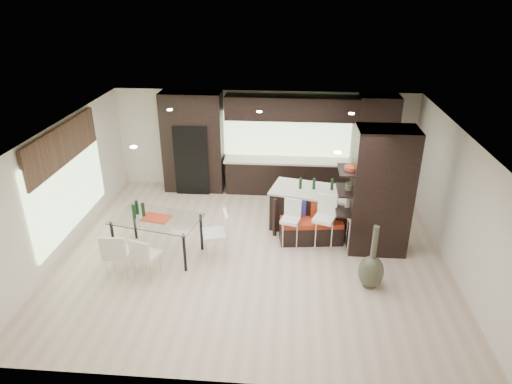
# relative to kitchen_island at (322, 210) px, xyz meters

# --- Properties ---
(ground) EXTENTS (8.00, 8.00, 0.00)m
(ground) POSITION_rel_kitchen_island_xyz_m (-1.47, -1.16, -0.48)
(ground) COLOR beige
(ground) RESTS_ON ground
(back_wall) EXTENTS (8.00, 0.02, 2.70)m
(back_wall) POSITION_rel_kitchen_island_xyz_m (-1.47, 2.34, 0.87)
(back_wall) COLOR white
(back_wall) RESTS_ON ground
(left_wall) EXTENTS (0.02, 7.00, 2.70)m
(left_wall) POSITION_rel_kitchen_island_xyz_m (-5.47, -1.16, 0.87)
(left_wall) COLOR white
(left_wall) RESTS_ON ground
(right_wall) EXTENTS (0.02, 7.00, 2.70)m
(right_wall) POSITION_rel_kitchen_island_xyz_m (2.53, -1.16, 0.87)
(right_wall) COLOR white
(right_wall) RESTS_ON ground
(ceiling) EXTENTS (8.00, 7.00, 0.02)m
(ceiling) POSITION_rel_kitchen_island_xyz_m (-1.47, -1.16, 2.22)
(ceiling) COLOR white
(ceiling) RESTS_ON ground
(window_left) EXTENTS (0.04, 3.20, 1.90)m
(window_left) POSITION_rel_kitchen_island_xyz_m (-5.43, -0.96, 0.87)
(window_left) COLOR #B2D199
(window_left) RESTS_ON left_wall
(window_back) EXTENTS (3.40, 0.04, 1.20)m
(window_back) POSITION_rel_kitchen_island_xyz_m (-0.87, 2.30, 1.07)
(window_back) COLOR #B2D199
(window_back) RESTS_ON back_wall
(stone_accent) EXTENTS (0.08, 3.00, 0.80)m
(stone_accent) POSITION_rel_kitchen_island_xyz_m (-5.40, -0.96, 1.77)
(stone_accent) COLOR brown
(stone_accent) RESTS_ON left_wall
(ceiling_spots) EXTENTS (4.00, 3.00, 0.02)m
(ceiling_spots) POSITION_rel_kitchen_island_xyz_m (-1.47, -0.91, 2.20)
(ceiling_spots) COLOR white
(ceiling_spots) RESTS_ON ceiling
(back_cabinetry) EXTENTS (6.80, 0.68, 2.70)m
(back_cabinetry) POSITION_rel_kitchen_island_xyz_m (-0.97, 2.01, 0.87)
(back_cabinetry) COLOR black
(back_cabinetry) RESTS_ON ground
(refrigerator) EXTENTS (0.90, 0.68, 1.90)m
(refrigerator) POSITION_rel_kitchen_island_xyz_m (-3.37, 1.96, 0.47)
(refrigerator) COLOR black
(refrigerator) RESTS_ON ground
(partition_column) EXTENTS (1.20, 0.80, 2.70)m
(partition_column) POSITION_rel_kitchen_island_xyz_m (1.13, -0.76, 0.87)
(partition_column) COLOR black
(partition_column) RESTS_ON ground
(kitchen_island) EXTENTS (2.50, 1.51, 0.97)m
(kitchen_island) POSITION_rel_kitchen_island_xyz_m (0.00, 0.00, 0.00)
(kitchen_island) COLOR black
(kitchen_island) RESTS_ON ground
(stool_left) EXTENTS (0.46, 0.46, 0.84)m
(stool_left) POSITION_rel_kitchen_island_xyz_m (-0.71, -0.79, -0.06)
(stool_left) COLOR white
(stool_left) RESTS_ON ground
(stool_mid) EXTENTS (0.54, 0.54, 0.95)m
(stool_mid) POSITION_rel_kitchen_island_xyz_m (-0.00, -0.81, -0.01)
(stool_mid) COLOR white
(stool_mid) RESTS_ON ground
(stool_right) EXTENTS (0.56, 0.56, 1.06)m
(stool_right) POSITION_rel_kitchen_island_xyz_m (0.71, -0.83, 0.05)
(stool_right) COLOR white
(stool_right) RESTS_ON ground
(bench) EXTENTS (1.42, 0.68, 0.53)m
(bench) POSITION_rel_kitchen_island_xyz_m (-0.25, -0.58, -0.22)
(bench) COLOR black
(bench) RESTS_ON ground
(floor_vase) EXTENTS (0.61, 0.61, 1.30)m
(floor_vase) POSITION_rel_kitchen_island_xyz_m (0.83, -2.15, 0.17)
(floor_vase) COLOR #3D422F
(floor_vase) RESTS_ON ground
(dining_table) EXTENTS (1.94, 1.35, 0.85)m
(dining_table) POSITION_rel_kitchen_island_xyz_m (-3.47, -1.36, -0.06)
(dining_table) COLOR white
(dining_table) RESTS_ON ground
(chair_near) EXTENTS (0.55, 0.55, 0.82)m
(chair_near) POSITION_rel_kitchen_island_xyz_m (-3.47, -2.16, -0.08)
(chair_near) COLOR white
(chair_near) RESTS_ON ground
(chair_far) EXTENTS (0.52, 0.52, 0.90)m
(chair_far) POSITION_rel_kitchen_island_xyz_m (-4.03, -2.19, -0.03)
(chair_far) COLOR white
(chair_far) RESTS_ON ground
(chair_end) EXTENTS (0.61, 0.61, 0.93)m
(chair_end) POSITION_rel_kitchen_island_xyz_m (-2.26, -1.36, -0.02)
(chair_end) COLOR white
(chair_end) RESTS_ON ground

